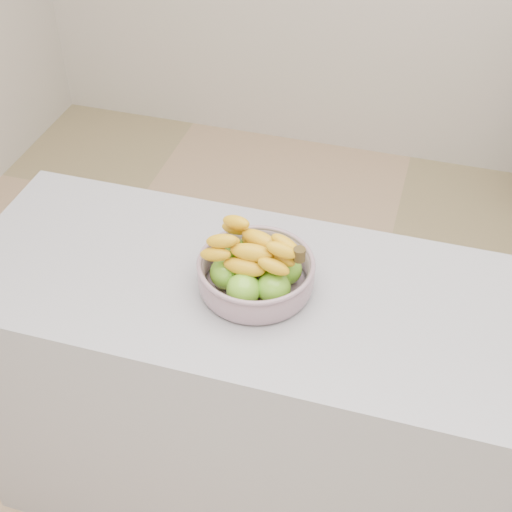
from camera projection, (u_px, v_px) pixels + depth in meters
The scene contains 3 objects.
ground at pixel (334, 478), 2.36m from camera, with size 4.00×4.00×0.00m, color tan.
counter at pixel (339, 420), 1.99m from camera, with size 2.00×0.60×0.90m, color #A5A5AD.
fruit_bowl at pixel (256, 271), 1.71m from camera, with size 0.28×0.28×0.16m.
Camera 1 is at (0.11, -1.31, 2.11)m, focal length 50.00 mm.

